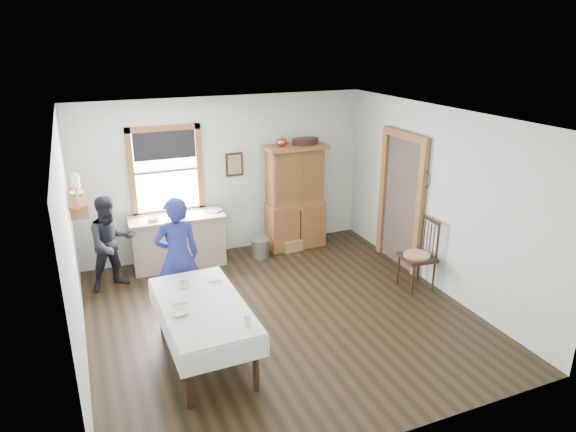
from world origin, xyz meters
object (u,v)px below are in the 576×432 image
Objects in this scene: spindle_chair at (418,254)px; figure_dark at (112,246)px; work_counter at (178,241)px; china_hutch at (295,197)px; wicker_basket at (292,245)px; dining_table at (204,331)px; pail at (260,248)px; woman_blue at (178,261)px.

figure_dark reaches higher than spindle_chair.
china_hutch is (2.11, 0.03, 0.49)m from work_counter.
china_hutch is 5.49× the size of wicker_basket.
dining_table reaches higher than pail.
woman_blue is 1.16× the size of figure_dark.
figure_dark is at bearing -175.65° from pail.
china_hutch is at bearing 17.46° from pail.
work_counter is 1.15m from figure_dark.
pail is at bearing -6.55° from work_counter.
figure_dark reaches higher than wicker_basket.
pail is (-0.76, -0.24, -0.76)m from china_hutch.
figure_dark is at bearing -59.10° from woman_blue.
figure_dark is (-2.41, -0.18, 0.50)m from pail.
china_hutch is 0.85m from wicker_basket.
woman_blue is at bearing 91.98° from dining_table.
woman_blue is (-1.64, -1.31, 0.61)m from pail.
china_hutch reaches higher than wicker_basket.
figure_dark is at bearing 161.88° from spindle_chair.
spindle_chair is 4.56m from figure_dark.
dining_table is 1.25m from woman_blue.
wicker_basket is (0.62, 0.07, -0.06)m from pail.
figure_dark is at bearing -172.87° from china_hutch.
china_hutch reaches higher than work_counter.
woman_blue is (-2.26, -1.38, 0.67)m from wicker_basket.
woman_blue reaches higher than spindle_chair.
woman_blue reaches higher than pail.
work_counter is at bearing -179.62° from china_hutch.
work_counter is 0.99× the size of woman_blue.
spindle_chair is at bearing -65.18° from china_hutch.
wicker_basket is at bearing 6.66° from pail.
work_counter is 4.50× the size of wicker_basket.
work_counter is 1.39× the size of spindle_chair.
dining_table is 2.97m from pail.
work_counter is at bearing 84.76° from dining_table.
spindle_chair is (3.39, 0.54, 0.18)m from dining_table.
wicker_basket is at bearing -151.94° from woman_blue.
dining_table is 1.18× the size of woman_blue.
dining_table is 5.62× the size of pail.
china_hutch is at bearing 120.07° from spindle_chair.
wicker_basket is 0.25× the size of figure_dark.
dining_table reaches higher than wicker_basket.
pail is 0.21× the size of woman_blue.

